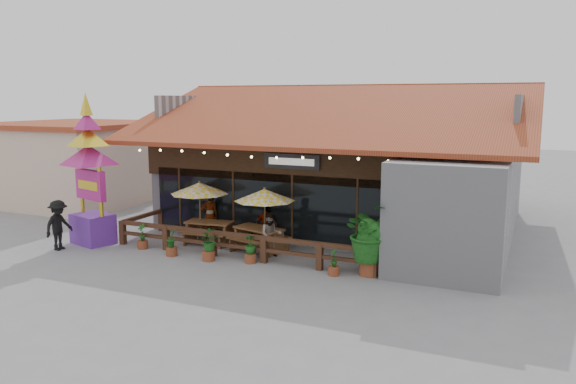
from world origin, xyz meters
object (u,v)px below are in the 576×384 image
at_px(picnic_table_left, 210,228).
at_px(tropical_plant, 370,234).
at_px(picnic_table_right, 259,235).
at_px(thai_sign_tower, 89,159).
at_px(pedestrian, 59,225).
at_px(umbrella_right, 265,195).
at_px(umbrella_left, 200,189).

height_order(picnic_table_left, tropical_plant, tropical_plant).
height_order(picnic_table_right, tropical_plant, tropical_plant).
distance_m(thai_sign_tower, tropical_plant, 10.91).
height_order(picnic_table_left, pedestrian, pedestrian).
relative_size(umbrella_right, picnic_table_right, 1.28).
relative_size(thai_sign_tower, pedestrian, 3.33).
bearing_deg(picnic_table_left, umbrella_right, -2.79).
xyz_separation_m(thai_sign_tower, tropical_plant, (10.73, 0.50, -1.90)).
bearing_deg(thai_sign_tower, umbrella_right, 14.87).
bearing_deg(pedestrian, picnic_table_left, -56.87).
distance_m(picnic_table_right, pedestrian, 7.32).
relative_size(umbrella_right, picnic_table_left, 1.42).
bearing_deg(umbrella_right, tropical_plant, -16.00).
xyz_separation_m(umbrella_right, picnic_table_left, (-2.42, 0.12, -1.48)).
relative_size(umbrella_left, picnic_table_right, 1.34).
relative_size(umbrella_left, picnic_table_left, 1.50).
distance_m(umbrella_left, pedestrian, 5.25).
bearing_deg(pedestrian, umbrella_right, -68.03).
bearing_deg(picnic_table_left, thai_sign_tower, -155.62).
height_order(picnic_table_left, thai_sign_tower, thai_sign_tower).
distance_m(picnic_table_left, tropical_plant, 6.85).
height_order(umbrella_left, thai_sign_tower, thai_sign_tower).
relative_size(umbrella_right, pedestrian, 1.50).
distance_m(umbrella_right, picnic_table_left, 2.84).
distance_m(umbrella_left, picnic_table_right, 3.09).
height_order(picnic_table_right, thai_sign_tower, thai_sign_tower).
height_order(umbrella_right, pedestrian, umbrella_right).
distance_m(picnic_table_left, pedestrian, 5.46).
height_order(umbrella_left, umbrella_right, umbrella_left).
bearing_deg(pedestrian, thai_sign_tower, -21.43).
xyz_separation_m(umbrella_left, tropical_plant, (7.12, -1.39, -0.74)).
height_order(umbrella_left, tropical_plant, umbrella_left).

